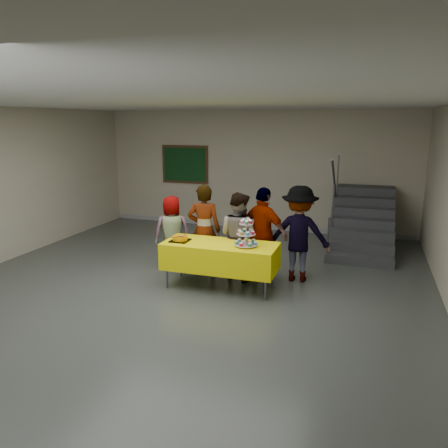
# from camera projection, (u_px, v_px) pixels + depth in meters

# --- Properties ---
(room_shell) EXTENTS (10.00, 10.04, 3.02)m
(room_shell) POSITION_uv_depth(u_px,v_px,m) (169.00, 163.00, 6.33)
(room_shell) COLOR #4C514C
(room_shell) RESTS_ON ground
(bake_table) EXTENTS (1.88, 0.78, 0.77)m
(bake_table) POSITION_uv_depth(u_px,v_px,m) (220.00, 256.00, 7.20)
(bake_table) COLOR #595960
(bake_table) RESTS_ON ground
(cupcake_stand) EXTENTS (0.38, 0.38, 0.44)m
(cupcake_stand) POSITION_uv_depth(u_px,v_px,m) (246.00, 235.00, 6.94)
(cupcake_stand) COLOR silver
(cupcake_stand) RESTS_ON bake_table
(bear_cake) EXTENTS (0.32, 0.36, 0.12)m
(bear_cake) POSITION_uv_depth(u_px,v_px,m) (180.00, 238.00, 7.27)
(bear_cake) COLOR black
(bear_cake) RESTS_ON bake_table
(schoolchild_a) EXTENTS (0.79, 0.67, 1.37)m
(schoolchild_a) POSITION_uv_depth(u_px,v_px,m) (172.00, 232.00, 8.24)
(schoolchild_a) COLOR slate
(schoolchild_a) RESTS_ON ground
(schoolchild_b) EXTENTS (0.66, 0.49, 1.65)m
(schoolchild_b) POSITION_uv_depth(u_px,v_px,m) (204.00, 230.00, 7.81)
(schoolchild_b) COLOR slate
(schoolchild_b) RESTS_ON ground
(schoolchild_c) EXTENTS (0.92, 0.84, 1.54)m
(schoolchild_c) POSITION_uv_depth(u_px,v_px,m) (238.00, 236.00, 7.61)
(schoolchild_c) COLOR slate
(schoolchild_c) RESTS_ON ground
(schoolchild_d) EXTENTS (1.03, 0.71, 1.63)m
(schoolchild_d) POSITION_uv_depth(u_px,v_px,m) (263.00, 234.00, 7.57)
(schoolchild_d) COLOR slate
(schoolchild_d) RESTS_ON ground
(schoolchild_e) EXTENTS (1.11, 0.68, 1.67)m
(schoolchild_e) POSITION_uv_depth(u_px,v_px,m) (299.00, 234.00, 7.50)
(schoolchild_e) COLOR slate
(schoolchild_e) RESTS_ON ground
(staircase) EXTENTS (1.30, 2.40, 2.04)m
(staircase) POSITION_uv_depth(u_px,v_px,m) (362.00, 225.00, 9.67)
(staircase) COLOR #424447
(staircase) RESTS_ON ground
(noticeboard) EXTENTS (1.30, 0.05, 1.00)m
(noticeboard) POSITION_uv_depth(u_px,v_px,m) (185.00, 164.00, 11.60)
(noticeboard) COLOR #472B16
(noticeboard) RESTS_ON ground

